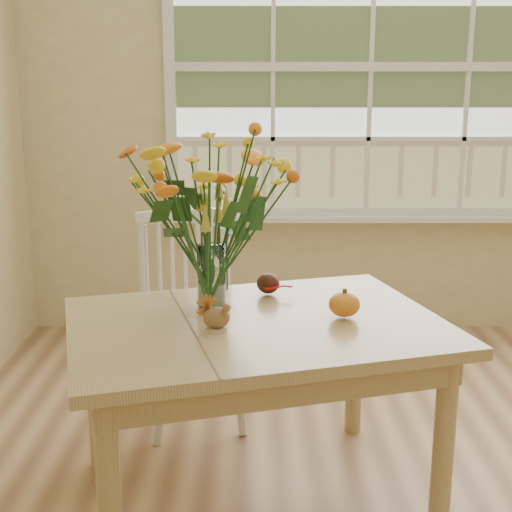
{
  "coord_description": "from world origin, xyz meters",
  "views": [
    {
      "loc": [
        -0.66,
        -1.76,
        1.43
      ],
      "look_at": [
        -0.65,
        0.46,
        0.89
      ],
      "focal_mm": 48.0,
      "sensor_mm": 36.0,
      "label": 1
    }
  ],
  "objects": [
    {
      "name": "flower_vase",
      "position": [
        -0.81,
        0.58,
        1.01
      ],
      "size": [
        0.48,
        0.48,
        0.57
      ],
      "color": "white",
      "rests_on": "dining_table"
    },
    {
      "name": "dining_table",
      "position": [
        -0.65,
        0.44,
        0.57
      ],
      "size": [
        1.44,
        1.19,
        0.67
      ],
      "rotation": [
        0.0,
        0.0,
        0.27
      ],
      "color": "tan",
      "rests_on": "floor"
    },
    {
      "name": "windsor_chair",
      "position": [
        -0.94,
        1.07,
        0.51
      ],
      "size": [
        0.5,
        0.49,
        0.9
      ],
      "rotation": [
        0.0,
        0.0,
        0.25
      ],
      "color": "white",
      "rests_on": "floor"
    },
    {
      "name": "pumpkin",
      "position": [
        -0.35,
        0.47,
        0.71
      ],
      "size": [
        0.11,
        0.11,
        0.08
      ],
      "primitive_type": "ellipsoid",
      "color": "#D05C18",
      "rests_on": "dining_table"
    },
    {
      "name": "turkey_figurine",
      "position": [
        -0.78,
        0.33,
        0.71
      ],
      "size": [
        0.1,
        0.08,
        0.11
      ],
      "rotation": [
        0.0,
        0.0,
        0.17
      ],
      "color": "#CCB78C",
      "rests_on": "dining_table"
    },
    {
      "name": "dark_gourd",
      "position": [
        -0.6,
        0.74,
        0.7
      ],
      "size": [
        0.12,
        0.09,
        0.08
      ],
      "color": "#38160F",
      "rests_on": "dining_table"
    },
    {
      "name": "wall_back",
      "position": [
        0.0,
        2.25,
        1.35
      ],
      "size": [
        4.0,
        0.02,
        2.7
      ],
      "primitive_type": "cube",
      "color": "#CEB984",
      "rests_on": "floor"
    },
    {
      "name": "window",
      "position": [
        0.0,
        2.21,
        1.53
      ],
      "size": [
        2.42,
        0.12,
        1.74
      ],
      "color": "silver",
      "rests_on": "wall_back"
    }
  ]
}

